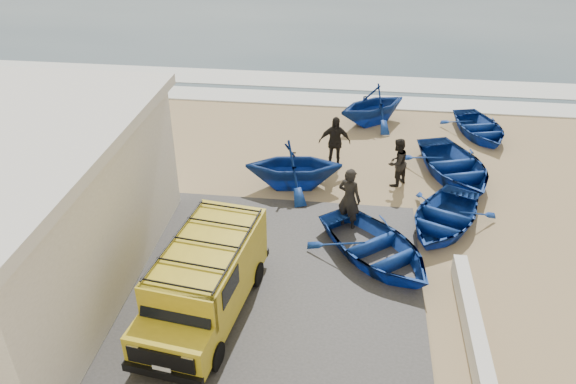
{
  "coord_description": "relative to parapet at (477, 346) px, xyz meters",
  "views": [
    {
      "loc": [
        1.92,
        -12.47,
        9.71
      ],
      "look_at": [
        0.15,
        1.6,
        1.2
      ],
      "focal_mm": 35.0,
      "sensor_mm": 36.0,
      "label": 1
    }
  ],
  "objects": [
    {
      "name": "ground",
      "position": [
        -5.0,
        3.0,
        -0.28
      ],
      "size": [
        160.0,
        160.0,
        0.0
      ],
      "primitive_type": "plane",
      "color": "tan"
    },
    {
      "name": "slab",
      "position": [
        -7.0,
        1.0,
        -0.25
      ],
      "size": [
        12.0,
        10.0,
        0.05
      ],
      "primitive_type": "cube",
      "color": "#43403D",
      "rests_on": "ground"
    },
    {
      "name": "surf_line",
      "position": [
        -5.0,
        15.0,
        -0.25
      ],
      "size": [
        180.0,
        1.6,
        0.06
      ],
      "primitive_type": "cube",
      "color": "white",
      "rests_on": "ground"
    },
    {
      "name": "surf_wash",
      "position": [
        -5.0,
        17.5,
        -0.26
      ],
      "size": [
        180.0,
        2.2,
        0.04
      ],
      "primitive_type": "cube",
      "color": "white",
      "rests_on": "ground"
    },
    {
      "name": "parapet",
      "position": [
        0.0,
        0.0,
        0.0
      ],
      "size": [
        0.35,
        6.0,
        0.55
      ],
      "primitive_type": "cube",
      "color": "silver",
      "rests_on": "ground"
    },
    {
      "name": "van",
      "position": [
        -6.34,
        0.62,
        0.79
      ],
      "size": [
        2.43,
        4.81,
        1.98
      ],
      "rotation": [
        0.0,
        0.0,
        -0.14
      ],
      "color": "gold",
      "rests_on": "ground"
    },
    {
      "name": "boat_near_left",
      "position": [
        -2.22,
        3.24,
        0.14
      ],
      "size": [
        4.76,
        4.92,
        0.83
      ],
      "primitive_type": "imported",
      "rotation": [
        0.0,
        0.0,
        0.69
      ],
      "color": "#133A97",
      "rests_on": "ground"
    },
    {
      "name": "boat_near_right",
      "position": [
        -0.18,
        5.1,
        0.1
      ],
      "size": [
        3.89,
        4.41,
        0.76
      ],
      "primitive_type": "imported",
      "rotation": [
        0.0,
        0.0,
        -0.43
      ],
      "color": "#133A97",
      "rests_on": "ground"
    },
    {
      "name": "boat_mid_left",
      "position": [
        -4.94,
        6.93,
        0.58
      ],
      "size": [
        3.58,
        3.2,
        1.71
      ],
      "primitive_type": "imported",
      "rotation": [
        0.0,
        0.0,
        1.7
      ],
      "color": "#133A97",
      "rests_on": "ground"
    },
    {
      "name": "boat_mid_right",
      "position": [
        0.53,
        8.37,
        0.15
      ],
      "size": [
        4.08,
        4.83,
        0.85
      ],
      "primitive_type": "imported",
      "rotation": [
        0.0,
        0.0,
        0.32
      ],
      "color": "#133A97",
      "rests_on": "ground"
    },
    {
      "name": "boat_far_left",
      "position": [
        -2.31,
        12.63,
        0.57
      ],
      "size": [
        4.24,
        4.17,
        1.69
      ],
      "primitive_type": "imported",
      "rotation": [
        0.0,
        0.0,
        -0.9
      ],
      "color": "#133A97",
      "rests_on": "ground"
    },
    {
      "name": "boat_far_right",
      "position": [
        1.99,
        11.94,
        0.08
      ],
      "size": [
        3.24,
        3.94,
        0.71
      ],
      "primitive_type": "imported",
      "rotation": [
        0.0,
        0.0,
        0.26
      ],
      "color": "#133A97",
      "rests_on": "ground"
    },
    {
      "name": "fisherman_front",
      "position": [
        -3.04,
        4.77,
        0.73
      ],
      "size": [
        0.87,
        0.75,
        2.0
      ],
      "primitive_type": "imported",
      "rotation": [
        0.0,
        0.0,
        2.68
      ],
      "color": "black",
      "rests_on": "ground"
    },
    {
      "name": "fisherman_middle",
      "position": [
        -1.52,
        7.56,
        0.58
      ],
      "size": [
        1.03,
        1.05,
        1.7
      ],
      "primitive_type": "imported",
      "rotation": [
        0.0,
        0.0,
        -2.28
      ],
      "color": "black",
      "rests_on": "ground"
    },
    {
      "name": "fisherman_back",
      "position": [
        -3.68,
        8.6,
        0.69
      ],
      "size": [
        1.18,
        0.6,
        1.94
      ],
      "primitive_type": "imported",
      "rotation": [
        0.0,
        0.0,
        0.11
      ],
      "color": "black",
      "rests_on": "ground"
    }
  ]
}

